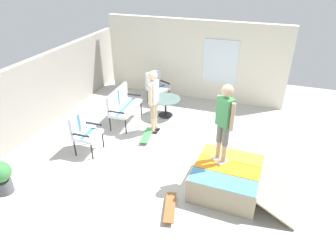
{
  "coord_description": "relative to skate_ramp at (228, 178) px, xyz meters",
  "views": [
    {
      "loc": [
        -5.58,
        -1.87,
        4.28
      ],
      "look_at": [
        0.33,
        0.19,
        0.7
      ],
      "focal_mm": 31.87,
      "sensor_mm": 36.0,
      "label": 1
    }
  ],
  "objects": [
    {
      "name": "patio_chair_near_house",
      "position": [
        3.59,
        3.0,
        0.33
      ],
      "size": [
        0.8,
        0.77,
        1.02
      ],
      "color": "black",
      "rests_on": "ground_plane"
    },
    {
      "name": "back_wall_cinderblock",
      "position": [
        0.62,
        5.46,
        0.7
      ],
      "size": [
        9.0,
        0.2,
        1.95
      ],
      "color": "#9E998E",
      "rests_on": "ground_plane"
    },
    {
      "name": "skateboard_spare",
      "position": [
        -0.99,
        0.93,
        -0.2
      ],
      "size": [
        0.82,
        0.39,
        0.1
      ],
      "color": "brown",
      "rests_on": "ground_plane"
    },
    {
      "name": "potted_plant",
      "position": [
        -1.62,
        4.33,
        0.19
      ],
      "size": [
        0.44,
        0.44,
        0.92
      ],
      "color": "#515156",
      "rests_on": "ground_plane"
    },
    {
      "name": "person_skater",
      "position": [
        0.15,
        0.22,
        1.28
      ],
      "size": [
        0.36,
        0.4,
        1.7
      ],
      "color": "silver",
      "rests_on": "skate_ramp"
    },
    {
      "name": "patio_table",
      "position": [
        2.71,
        2.34,
        0.12
      ],
      "size": [
        0.9,
        0.9,
        0.57
      ],
      "color": "black",
      "rests_on": "ground_plane"
    },
    {
      "name": "house_facade",
      "position": [
        4.42,
        1.95,
        1.01
      ],
      "size": [
        0.23,
        6.0,
        2.58
      ],
      "color": "silver",
      "rests_on": "ground_plane"
    },
    {
      "name": "patio_chair_by_wall",
      "position": [
        0.26,
        3.6,
        0.33
      ],
      "size": [
        0.63,
        0.57,
        1.02
      ],
      "color": "black",
      "rests_on": "ground_plane"
    },
    {
      "name": "skate_ramp",
      "position": [
        0.0,
        0.0,
        0.0
      ],
      "size": [
        1.47,
        2.12,
        0.56
      ],
      "color": "tan",
      "rests_on": "ground_plane"
    },
    {
      "name": "skateboard_by_bench",
      "position": [
        1.31,
        2.37,
        -0.2
      ],
      "size": [
        0.82,
        0.33,
        0.1
      ],
      "color": "#3F8C4C",
      "rests_on": "ground_plane"
    },
    {
      "name": "person_watching",
      "position": [
        1.71,
        2.32,
        0.76
      ],
      "size": [
        0.48,
        0.24,
        1.76
      ],
      "color": "black",
      "rests_on": "ground_plane"
    },
    {
      "name": "patio_bench",
      "position": [
        1.9,
        3.38,
        0.34
      ],
      "size": [
        1.28,
        0.61,
        1.02
      ],
      "color": "black",
      "rests_on": "ground_plane"
    },
    {
      "name": "ground_plane",
      "position": [
        0.62,
        1.46,
        -0.33
      ],
      "size": [
        12.0,
        12.0,
        0.1
      ],
      "primitive_type": "cube",
      "color": "beige"
    }
  ]
}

